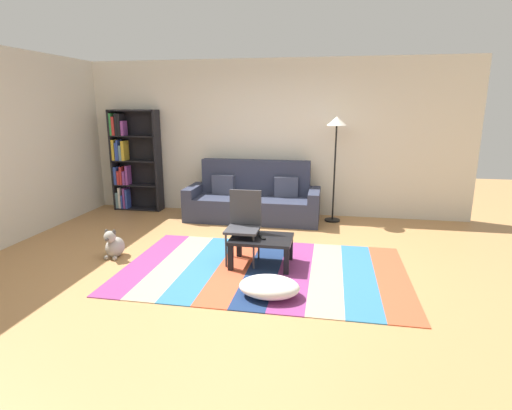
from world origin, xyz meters
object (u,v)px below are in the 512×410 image
(bookshelf, at_px, (130,161))
(tv_remote, at_px, (262,237))
(standing_lamp, at_px, (336,135))
(couch, at_px, (253,200))
(coffee_table, at_px, (261,242))
(folding_chair, at_px, (244,220))
(pouf, at_px, (269,287))
(dog, at_px, (114,245))

(bookshelf, bearing_deg, tv_remote, -39.22)
(standing_lamp, bearing_deg, couch, -174.46)
(bookshelf, distance_m, coffee_table, 3.75)
(bookshelf, bearing_deg, folding_chair, -40.18)
(bookshelf, xyz_separation_m, tv_remote, (2.88, -2.35, -0.55))
(pouf, xyz_separation_m, dog, (-2.15, 0.75, 0.05))
(couch, relative_size, tv_remote, 15.07)
(pouf, xyz_separation_m, standing_lamp, (0.64, 3.00, 1.34))
(couch, relative_size, standing_lamp, 1.30)
(couch, height_order, bookshelf, bookshelf)
(pouf, height_order, tv_remote, tv_remote)
(couch, distance_m, standing_lamp, 1.76)
(couch, xyz_separation_m, dog, (-1.43, -2.12, -0.18))
(pouf, relative_size, tv_remote, 4.18)
(couch, height_order, pouf, couch)
(bookshelf, height_order, dog, bookshelf)
(bookshelf, relative_size, tv_remote, 12.30)
(coffee_table, distance_m, folding_chair, 0.35)
(couch, distance_m, folding_chair, 1.96)
(bookshelf, bearing_deg, dog, -68.49)
(coffee_table, xyz_separation_m, folding_chair, (-0.24, 0.11, 0.23))
(standing_lamp, xyz_separation_m, folding_chair, (-1.10, -2.07, -0.92))
(couch, distance_m, bookshelf, 2.46)
(folding_chair, bearing_deg, standing_lamp, 78.87)
(bookshelf, height_order, folding_chair, bookshelf)
(pouf, height_order, folding_chair, folding_chair)
(coffee_table, relative_size, folding_chair, 0.83)
(pouf, bearing_deg, couch, 104.00)
(couch, xyz_separation_m, tv_remote, (0.51, -2.07, 0.03))
(folding_chair, bearing_deg, bookshelf, 156.66)
(tv_remote, xyz_separation_m, folding_chair, (-0.25, 0.13, 0.16))
(bookshelf, bearing_deg, pouf, -45.58)
(couch, distance_m, coffee_table, 2.10)
(couch, relative_size, coffee_table, 3.03)
(tv_remote, bearing_deg, couch, 78.62)
(couch, bearing_deg, pouf, -76.00)
(standing_lamp, distance_m, tv_remote, 2.60)
(dog, relative_size, folding_chair, 0.44)
(pouf, bearing_deg, dog, 160.64)
(dog, bearing_deg, tv_remote, 1.40)
(couch, xyz_separation_m, bookshelf, (-2.38, 0.28, 0.59))
(pouf, relative_size, standing_lamp, 0.36)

